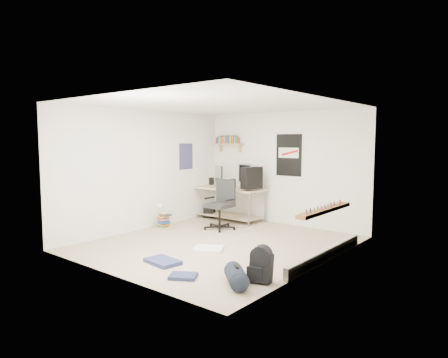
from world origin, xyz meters
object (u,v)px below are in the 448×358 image
Objects in this scene: office_chair at (220,206)px; backpack at (261,268)px; desk at (229,204)px; duffel_bag at (236,275)px; book_stack at (164,221)px.

backpack is at bearing -43.99° from office_chair.
desk is 1.03m from office_chair.
duffel_bag is (2.75, -3.31, -0.22)m from desk.
book_stack is (-3.28, 1.75, 0.01)m from duffel_bag.
desk reaches higher than book_stack.
desk is 4.60× the size of backpack.
duffel_bag is at bearing -137.91° from backpack.
office_chair is 3.25m from backpack.
book_stack is (-3.47, 1.45, -0.05)m from backpack.
book_stack is at bearing -165.93° from duffel_bag.
desk is at bearing 71.16° from book_stack.
backpack is at bearing -38.58° from desk.
desk is 1.67× the size of office_chair.
desk is 4.20m from backpack.
book_stack is (-1.01, -0.65, -0.34)m from office_chair.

